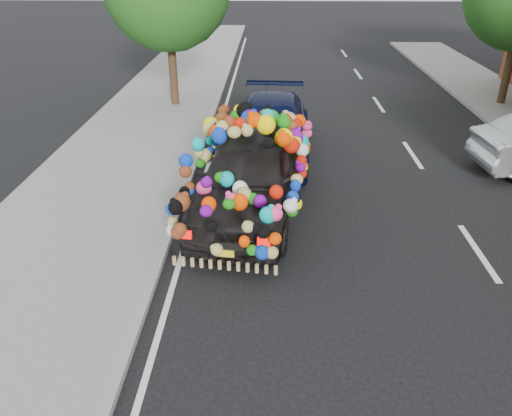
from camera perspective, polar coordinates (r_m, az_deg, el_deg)
The scene contains 6 objects.
ground at distance 9.59m, azimuth 3.69°, elevation -4.70°, with size 100.00×100.00×0.00m, color black.
sidewalk at distance 10.32m, azimuth -20.95°, elevation -3.75°, with size 4.00×60.00×0.12m, color gray.
kerb at distance 9.75m, azimuth -10.27°, elevation -4.10°, with size 0.15×60.00×0.13m, color gray.
lane_markings at distance 10.37m, azimuth 24.05°, elevation -4.58°, with size 6.00×50.00×0.01m, color silver, non-canonical shape.
plush_art_car at distance 10.42m, azimuth -0.70°, elevation 5.58°, with size 3.03×5.42×2.34m.
navy_sedan at distance 13.75m, azimuth 1.63°, elevation 9.09°, with size 2.11×5.18×1.50m, color black.
Camera 1 is at (-0.38, -8.10, 5.12)m, focal length 35.00 mm.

